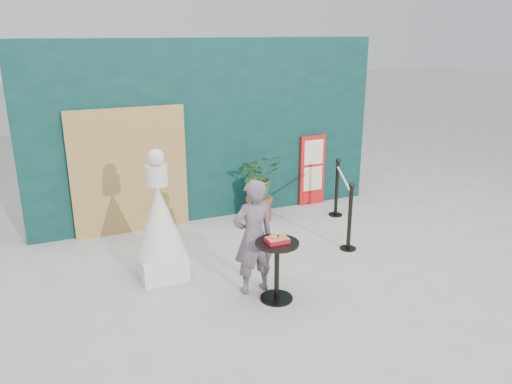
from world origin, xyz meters
name	(u,v)px	position (x,y,z in m)	size (l,w,h in m)	color
ground	(295,298)	(0.00, 0.00, 0.00)	(60.00, 60.00, 0.00)	#ADAAA5
back_wall	(210,131)	(0.00, 3.15, 1.50)	(6.00, 0.30, 3.00)	#092C28
bamboo_fence	(130,172)	(-1.40, 2.94, 1.00)	(1.80, 0.08, 2.00)	tan
woman	(253,237)	(-0.40, 0.37, 0.73)	(0.53, 0.35, 1.45)	slate
menu_board	(312,170)	(1.90, 2.95, 0.65)	(0.50, 0.07, 1.30)	red
statue	(160,227)	(-1.35, 1.21, 0.71)	(0.67, 0.67, 1.73)	white
cafe_table	(277,262)	(-0.22, 0.07, 0.50)	(0.52, 0.52, 0.75)	black
food_basket	(277,239)	(-0.22, 0.07, 0.79)	(0.26, 0.19, 0.11)	red
planter	(259,182)	(0.67, 2.60, 0.67)	(0.68, 0.59, 1.16)	brown
stanchion_barrier	(343,202)	(1.69, 1.59, 0.49)	(0.84, 1.54, 1.03)	black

